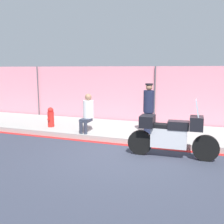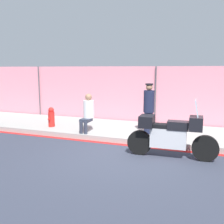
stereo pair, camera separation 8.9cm
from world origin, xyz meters
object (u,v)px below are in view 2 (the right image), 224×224
at_px(fire_hydrant, 51,117).
at_px(officer_standing, 149,108).
at_px(motorcycle, 171,134).
at_px(person_seated_on_curb, 88,111).

bearing_deg(fire_hydrant, officer_standing, 3.84).
height_order(motorcycle, person_seated_on_curb, motorcycle).
height_order(officer_standing, fire_hydrant, officer_standing).
relative_size(person_seated_on_curb, fire_hydrant, 1.78).
relative_size(officer_standing, person_seated_on_curb, 1.28).
bearing_deg(person_seated_on_curb, fire_hydrant, 172.43).
distance_m(person_seated_on_curb, fire_hydrant, 1.63).
bearing_deg(motorcycle, person_seated_on_curb, 155.42).
bearing_deg(officer_standing, fire_hydrant, -176.16).
distance_m(motorcycle, person_seated_on_curb, 3.17).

